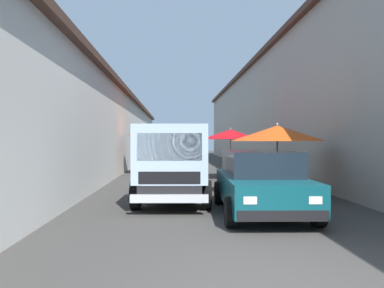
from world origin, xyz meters
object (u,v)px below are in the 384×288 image
Objects in this scene: plastic_stool at (188,174)px; fruit_stall_mid_lane at (231,138)px; delivery_truck at (173,165)px; vendor_by_crates at (160,158)px; fruit_stall_far_right at (150,137)px; fruit_stall_far_left at (277,138)px; hatchback_car at (260,182)px.

fruit_stall_mid_lane is at bearing -59.31° from plastic_stool.
delivery_truck reaches higher than vendor_by_crates.
fruit_stall_far_right reaches higher than fruit_stall_far_left.
delivery_truck is at bearing -174.82° from vendor_by_crates.
fruit_stall_mid_lane reaches higher than delivery_truck.
vendor_by_crates is (0.43, 3.15, -0.86)m from fruit_stall_mid_lane.
fruit_stall_mid_lane is at bearing -22.23° from delivery_truck.
fruit_stall_mid_lane is 1.59× the size of vendor_by_crates.
plastic_stool is (5.09, -0.62, -0.71)m from delivery_truck.
fruit_stall_far_left is (-7.30, -4.37, -0.14)m from fruit_stall_far_right.
fruit_stall_far_right is 8.85m from delivery_truck.
fruit_stall_far_left is 4.72m from plastic_stool.
delivery_truck is (-6.23, 2.55, -0.76)m from fruit_stall_mid_lane.
fruit_stall_far_left is at bearing -66.11° from delivery_truck.
hatchback_car is (-10.00, -3.20, -1.17)m from fruit_stall_far_right.
fruit_stall_far_right is at bearing 17.73° from hatchback_car.
fruit_stall_far_right reaches higher than plastic_stool.
fruit_stall_far_left is at bearing -23.55° from hatchback_car.
hatchback_car is 2.43m from delivery_truck.
vendor_by_crates reaches higher than plastic_stool.
delivery_truck is (-8.73, -1.15, -0.87)m from fruit_stall_far_right.
vendor_by_crates is at bearing 5.18° from delivery_truck.
vendor_by_crates is (5.24, 3.83, -0.84)m from fruit_stall_far_left.
fruit_stall_mid_lane is at bearing 8.00° from fruit_stall_far_left.
fruit_stall_far_left is 1.78× the size of vendor_by_crates.
fruit_stall_far_right is 0.86× the size of fruit_stall_far_left.
delivery_truck is 3.09× the size of vendor_by_crates.
fruit_stall_far_left reaches higher than delivery_truck.
fruit_stall_mid_lane is 7.59m from hatchback_car.
fruit_stall_mid_lane reaches higher than plastic_stool.
vendor_by_crates is 2.08m from plastic_stool.
vendor_by_crates is at bearing -165.22° from fruit_stall_far_right.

